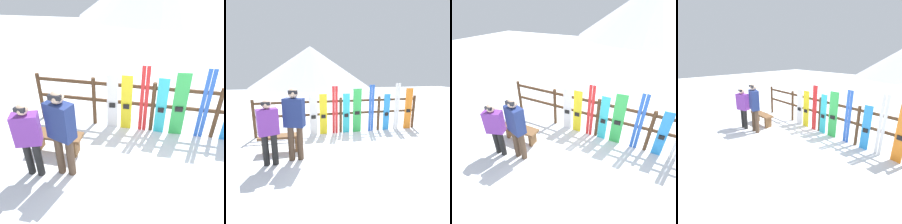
% 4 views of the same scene
% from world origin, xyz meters
% --- Properties ---
extents(ground_plane, '(40.00, 40.00, 0.00)m').
position_xyz_m(ground_plane, '(0.00, 0.00, 0.00)').
color(ground_plane, white).
extents(mountain_backdrop, '(18.00, 18.00, 6.00)m').
position_xyz_m(mountain_backdrop, '(0.00, 23.74, 3.00)').
color(mountain_backdrop, silver).
rests_on(mountain_backdrop, ground).
extents(fence, '(5.95, 0.10, 1.29)m').
position_xyz_m(fence, '(-0.00, 1.74, 0.77)').
color(fence, '#4C331E').
rests_on(fence, ground).
extents(bench, '(1.14, 0.36, 0.47)m').
position_xyz_m(bench, '(-1.97, 0.49, 0.34)').
color(bench, brown).
rests_on(bench, ground).
extents(person_navy, '(0.53, 0.40, 1.80)m').
position_xyz_m(person_navy, '(-1.53, -0.07, 1.04)').
color(person_navy, '#4C3828').
rests_on(person_navy, ground).
extents(person_purple, '(0.51, 0.39, 1.57)m').
position_xyz_m(person_purple, '(-2.12, -0.21, 0.90)').
color(person_purple, black).
rests_on(person_purple, ground).
extents(snowboard_white, '(0.27, 0.08, 1.43)m').
position_xyz_m(snowboard_white, '(-0.98, 1.68, 0.71)').
color(snowboard_white, white).
rests_on(snowboard_white, ground).
extents(snowboard_yellow, '(0.27, 0.07, 1.44)m').
position_xyz_m(snowboard_yellow, '(-0.63, 1.68, 0.71)').
color(snowboard_yellow, yellow).
rests_on(snowboard_yellow, ground).
extents(ski_pair_red, '(0.19, 0.02, 1.70)m').
position_xyz_m(ski_pair_red, '(-0.22, 1.68, 0.85)').
color(ski_pair_red, red).
rests_on(ski_pair_red, ground).
extents(snowboard_cyan, '(0.25, 0.06, 1.44)m').
position_xyz_m(snowboard_cyan, '(0.19, 1.68, 0.71)').
color(snowboard_cyan, '#2DBFCC').
rests_on(snowboard_cyan, ground).
extents(snowboard_green, '(0.32, 0.07, 1.60)m').
position_xyz_m(snowboard_green, '(0.60, 1.68, 0.79)').
color(snowboard_green, green).
rests_on(snowboard_green, ground).
extents(ski_pair_blue, '(0.19, 0.02, 1.73)m').
position_xyz_m(ski_pair_blue, '(1.15, 1.68, 0.86)').
color(ski_pair_blue, blue).
rests_on(ski_pair_blue, ground).
extents(snowboard_blue, '(0.25, 0.06, 1.38)m').
position_xyz_m(snowboard_blue, '(1.76, 1.68, 0.69)').
color(snowboard_blue, '#288CE0').
rests_on(snowboard_blue, ground).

